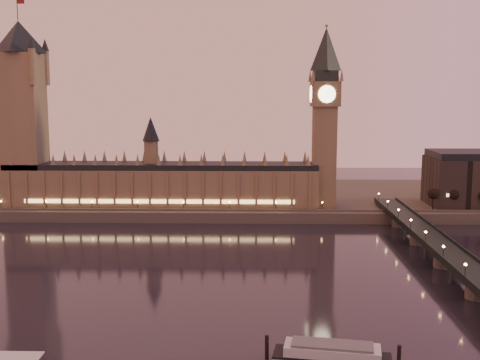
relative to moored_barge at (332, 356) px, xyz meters
name	(u,v)px	position (x,y,z in m)	size (l,w,h in m)	color
ground	(219,280)	(-34.39, 72.89, -2.79)	(700.00, 700.00, 0.00)	black
far_embankment	(279,198)	(-4.39, 237.89, 0.21)	(560.00, 130.00, 6.00)	#423D35
palace_of_westminster	(162,179)	(-74.52, 193.88, 18.92)	(180.00, 26.62, 52.00)	brown
victoria_tower	(22,103)	(-154.39, 193.89, 63.00)	(31.68, 31.68, 118.00)	brown
big_ben	(325,106)	(19.60, 193.88, 61.16)	(17.68, 17.68, 104.00)	brown
westminster_bridge	(457,268)	(57.22, 72.89, 2.73)	(13.20, 260.00, 15.30)	black
bare_tree_0	(430,196)	(77.67, 181.89, 11.65)	(5.57, 5.57, 11.33)	black
bare_tree_1	(457,196)	(93.00, 181.89, 11.65)	(5.57, 5.57, 11.33)	black
moored_barge	(332,356)	(0.00, 0.00, 0.00)	(35.59, 13.67, 6.61)	gray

